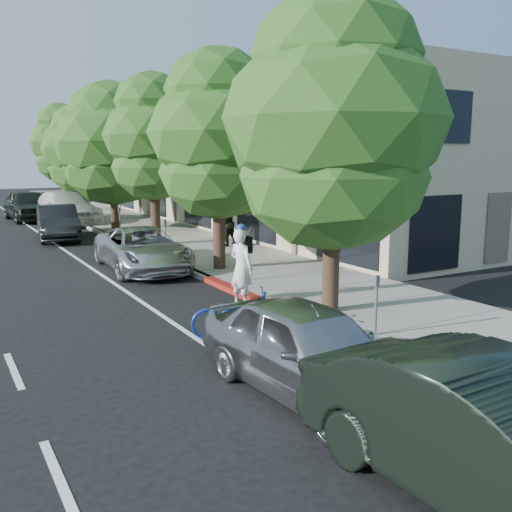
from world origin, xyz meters
TOP-DOWN VIEW (x-y plane):
  - ground at (0.00, 0.00)m, footprint 120.00×120.00m
  - sidewalk at (2.30, 8.00)m, footprint 4.60×56.00m
  - curb at (0.00, 8.00)m, footprint 0.30×56.00m
  - curb_red_segment at (0.00, 1.00)m, footprint 0.32×4.00m
  - storefront_building at (9.60, 18.00)m, footprint 10.00×36.00m
  - street_tree_0 at (0.90, -2.00)m, footprint 5.19×5.19m
  - street_tree_1 at (0.90, 4.00)m, footprint 4.52×4.52m
  - street_tree_2 at (0.90, 10.00)m, footprint 4.08×4.08m
  - street_tree_3 at (0.90, 16.00)m, footprint 5.71×5.71m
  - street_tree_4 at (0.90, 22.00)m, footprint 4.86×4.86m
  - street_tree_5 at (0.90, 28.00)m, footprint 4.18×4.18m
  - cyclist at (-0.51, -0.13)m, footprint 0.66×0.84m
  - bicycle at (-1.80, -2.37)m, footprint 2.12×1.38m
  - silver_suv at (-1.16, 5.67)m, footprint 2.68×5.29m
  - dark_sedan at (-2.20, 14.50)m, footprint 2.25×4.96m
  - white_pickup at (-0.50, 20.87)m, footprint 3.25×6.49m
  - dark_suv_far at (-2.13, 23.58)m, footprint 2.45×5.53m
  - near_car_a at (-2.20, -5.50)m, footprint 2.08×4.58m
  - near_car_b at (-2.18, -9.00)m, footprint 2.01×5.01m
  - pedestrian at (3.24, 8.16)m, footprint 1.12×0.98m

SIDE VIEW (x-z plane):
  - ground at x=0.00m, z-range 0.00..0.00m
  - sidewalk at x=2.30m, z-range 0.00..0.15m
  - curb at x=0.00m, z-range 0.00..0.15m
  - curb_red_segment at x=0.00m, z-range 0.00..0.15m
  - bicycle at x=-1.80m, z-range 0.00..1.05m
  - silver_suv at x=-1.16m, z-range 0.00..1.44m
  - near_car_a at x=-2.20m, z-range 0.00..1.53m
  - dark_sedan at x=-2.20m, z-range 0.00..1.58m
  - near_car_b at x=-2.18m, z-range 0.00..1.62m
  - white_pickup at x=-0.50m, z-range 0.00..1.81m
  - dark_suv_far at x=-2.13m, z-range 0.00..1.85m
  - cyclist at x=-0.51m, z-range 0.00..2.02m
  - pedestrian at x=3.24m, z-range 0.15..2.10m
  - storefront_building at x=9.60m, z-range 0.00..7.00m
  - street_tree_4 at x=0.90m, z-range 0.68..7.62m
  - street_tree_3 at x=0.90m, z-range 0.63..8.15m
  - street_tree_1 at x=0.90m, z-range 0.82..8.04m
  - street_tree_2 at x=0.90m, z-range 0.91..8.11m
  - street_tree_0 at x=0.90m, z-range 0.75..8.29m
  - street_tree_5 at x=0.90m, z-range 0.93..8.28m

